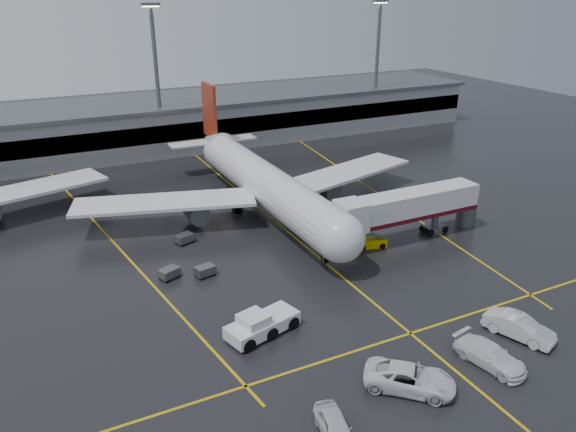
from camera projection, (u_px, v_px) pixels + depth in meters
name	position (u px, v px, depth m)	size (l,w,h in m)	color
ground	(296.00, 238.00, 66.50)	(220.00, 220.00, 0.00)	black
apron_line_centre	(296.00, 238.00, 66.50)	(0.25, 90.00, 0.02)	gold
apron_line_stop	(410.00, 333.00, 48.31)	(60.00, 0.25, 0.02)	gold
apron_line_left	(110.00, 238.00, 66.56)	(0.25, 70.00, 0.02)	gold
apron_line_right	(373.00, 190.00, 82.15)	(0.25, 70.00, 0.02)	gold
terminal	(180.00, 121.00, 104.46)	(122.00, 19.00, 8.60)	gray
light_mast_mid	(156.00, 72.00, 93.59)	(3.00, 1.20, 25.45)	#595B60
light_mast_right	(377.00, 58.00, 112.05)	(3.00, 1.20, 25.45)	#595B60
main_airliner	(262.00, 181.00, 72.90)	(48.80, 45.60, 14.10)	silver
jet_bridge	(409.00, 208.00, 64.90)	(19.90, 3.40, 6.05)	silver
pushback_tractor	(261.00, 325.00, 47.87)	(7.07, 4.36, 2.36)	silver
belt_loader	(371.00, 242.00, 64.17)	(3.77, 2.49, 2.21)	#D2AB00
service_van_a	(410.00, 378.00, 41.38)	(3.13, 6.80, 1.89)	white
service_van_b	(490.00, 355.00, 44.05)	(2.45, 6.02, 1.75)	white
service_van_c	(519.00, 327.00, 47.51)	(2.07, 5.93, 1.95)	silver
service_van_d	(335.00, 427.00, 36.96)	(1.92, 4.77, 1.62)	silver
baggage_cart_a	(205.00, 270.00, 57.66)	(2.23, 1.69, 1.12)	#595B60
baggage_cart_b	(169.00, 273.00, 57.20)	(2.34, 1.96, 1.12)	#595B60
baggage_cart_c	(184.00, 238.00, 65.01)	(2.30, 1.85, 1.12)	#595B60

